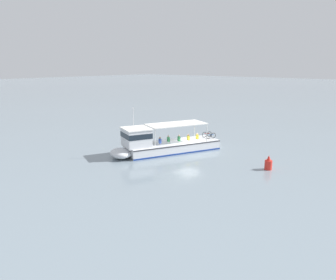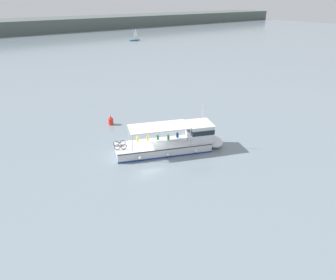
% 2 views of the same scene
% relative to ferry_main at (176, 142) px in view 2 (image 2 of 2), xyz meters
% --- Properties ---
extents(ground_plane, '(400.00, 400.00, 0.00)m').
position_rel_ferry_main_xyz_m(ground_plane, '(-2.63, 1.91, -1.02)').
color(ground_plane, gray).
extents(ferry_main, '(12.90, 7.81, 5.32)m').
position_rel_ferry_main_xyz_m(ferry_main, '(0.00, 0.00, 0.00)').
color(ferry_main, silver).
rests_on(ferry_main, ground).
extents(sailboat_far_right, '(4.97, 3.16, 5.40)m').
position_rel_ferry_main_xyz_m(sailboat_far_right, '(48.28, 86.55, -0.48)').
color(sailboat_far_right, teal).
rests_on(sailboat_far_right, ground).
extents(channel_buoy, '(0.70, 0.70, 1.40)m').
position_rel_ferry_main_xyz_m(channel_buoy, '(-2.34, 11.71, -0.45)').
color(channel_buoy, red).
rests_on(channel_buoy, ground).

